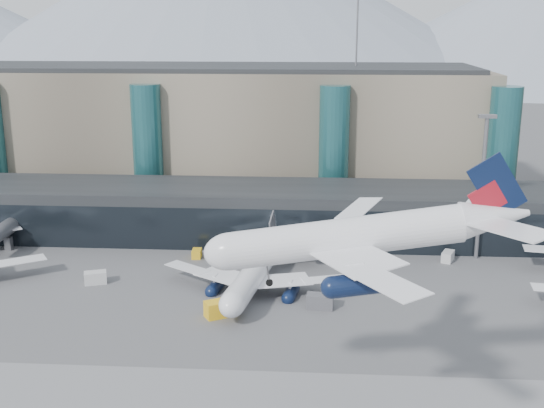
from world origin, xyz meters
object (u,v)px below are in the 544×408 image
at_px(lightmast_mid, 482,179).
at_px(veh_c, 320,301).
at_px(veh_d, 448,256).
at_px(jet_parked_mid, 257,262).
at_px(veh_a, 95,278).
at_px(veh_b, 197,254).
at_px(veh_h, 220,308).
at_px(veh_g, 360,285).
at_px(hero_jet, 378,225).

relative_size(lightmast_mid, veh_c, 6.58).
bearing_deg(veh_d, veh_c, 157.22).
bearing_deg(lightmast_mid, jet_parked_mid, -157.39).
distance_m(veh_a, veh_b, 19.42).
distance_m(veh_c, veh_d, 31.28).
relative_size(jet_parked_mid, veh_h, 7.62).
xyz_separation_m(veh_b, veh_d, (44.32, 0.98, 0.15)).
xyz_separation_m(veh_c, veh_g, (6.21, 7.40, -0.29)).
height_order(hero_jet, veh_c, hero_jet).
bearing_deg(hero_jet, veh_h, 123.78).
relative_size(lightmast_mid, veh_a, 7.34).
distance_m(veh_b, veh_c, 30.19).
distance_m(hero_jet, veh_b, 61.29).
height_order(veh_a, veh_c, veh_c).
bearing_deg(veh_g, lightmast_mid, 120.15).
relative_size(hero_jet, jet_parked_mid, 1.01).
bearing_deg(veh_a, lightmast_mid, -4.29).
bearing_deg(veh_d, veh_h, 147.89).
bearing_deg(veh_h, hero_jet, -82.99).
relative_size(jet_parked_mid, veh_d, 10.27).
distance_m(lightmast_mid, veh_c, 38.92).
xyz_separation_m(lightmast_mid, veh_b, (-49.65, -2.98, -13.67)).
height_order(jet_parked_mid, veh_a, jet_parked_mid).
height_order(lightmast_mid, jet_parked_mid, lightmast_mid).
bearing_deg(veh_h, veh_b, 77.93).
bearing_deg(jet_parked_mid, lightmast_mid, -58.49).
relative_size(veh_g, veh_h, 0.64).
bearing_deg(jet_parked_mid, veh_g, -83.53).
xyz_separation_m(lightmast_mid, veh_g, (-21.56, -16.38, -13.62)).
bearing_deg(hero_jet, jet_parked_mid, 108.95).
xyz_separation_m(veh_b, veh_h, (7.63, -24.53, 0.42)).
height_order(hero_jet, veh_b, hero_jet).
bearing_deg(hero_jet, lightmast_mid, 64.55).
relative_size(veh_d, veh_g, 1.15).
bearing_deg(lightmast_mid, veh_d, -159.42).
xyz_separation_m(hero_jet, veh_g, (1.11, 37.40, -21.13)).
height_order(hero_jet, veh_h, hero_jet).
height_order(lightmast_mid, veh_a, lightmast_mid).
height_order(lightmast_mid, veh_b, lightmast_mid).
distance_m(lightmast_mid, hero_jet, 58.84).
bearing_deg(veh_c, veh_g, 55.78).
relative_size(lightmast_mid, hero_jet, 0.78).
bearing_deg(veh_h, veh_d, 5.45).
bearing_deg(veh_g, veh_b, -122.58).
height_order(lightmast_mid, veh_g, lightmast_mid).
xyz_separation_m(jet_parked_mid, veh_a, (-26.05, -0.64, -2.97)).
bearing_deg(veh_c, veh_h, -159.57).
bearing_deg(veh_b, veh_h, -165.41).
relative_size(veh_a, veh_b, 1.34).
distance_m(jet_parked_mid, veh_b, 17.74).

